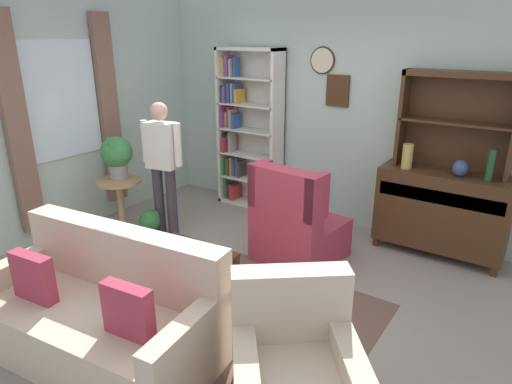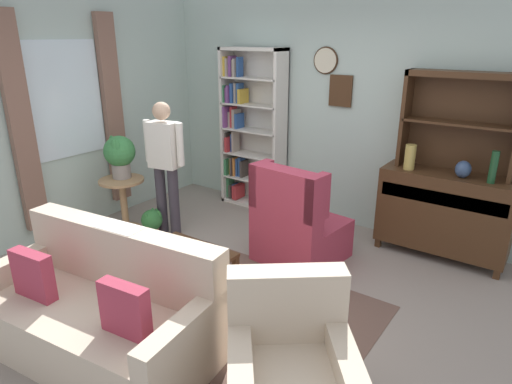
% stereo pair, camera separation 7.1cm
% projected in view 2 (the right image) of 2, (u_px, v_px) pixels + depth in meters
% --- Properties ---
extents(ground_plane, '(5.40, 4.60, 0.02)m').
position_uv_depth(ground_plane, '(235.00, 293.00, 4.09)').
color(ground_plane, gray).
extents(wall_back, '(5.00, 0.09, 2.80)m').
position_uv_depth(wall_back, '(343.00, 110.00, 5.25)').
color(wall_back, '#ADC1B7').
rests_on(wall_back, ground_plane).
extents(wall_left, '(0.16, 4.20, 2.80)m').
position_uv_depth(wall_left, '(58.00, 114.00, 5.01)').
color(wall_left, '#ADC1B7').
rests_on(wall_left, ground_plane).
extents(area_rug, '(2.25, 1.91, 0.01)m').
position_uv_depth(area_rug, '(231.00, 315.00, 3.75)').
color(area_rug, brown).
rests_on(area_rug, ground_plane).
extents(bookshelf, '(0.90, 0.30, 2.10)m').
position_uv_depth(bookshelf, '(249.00, 130.00, 5.92)').
color(bookshelf, silver).
rests_on(bookshelf, ground_plane).
extents(sideboard, '(1.30, 0.45, 0.92)m').
position_uv_depth(sideboard, '(444.00, 211.00, 4.62)').
color(sideboard, '#422816').
rests_on(sideboard, ground_plane).
extents(sideboard_hutch, '(1.10, 0.26, 1.00)m').
position_uv_depth(sideboard_hutch, '(462.00, 109.00, 4.35)').
color(sideboard_hutch, '#422816').
rests_on(sideboard_hutch, sideboard).
extents(vase_tall, '(0.11, 0.11, 0.26)m').
position_uv_depth(vase_tall, '(410.00, 157.00, 4.59)').
color(vase_tall, tan).
rests_on(vase_tall, sideboard).
extents(vase_round, '(0.15, 0.15, 0.17)m').
position_uv_depth(vase_round, '(463.00, 169.00, 4.33)').
color(vase_round, '#33476B').
rests_on(vase_round, sideboard).
extents(bottle_wine, '(0.07, 0.07, 0.31)m').
position_uv_depth(bottle_wine, '(493.00, 167.00, 4.14)').
color(bottle_wine, '#194223').
rests_on(bottle_wine, sideboard).
extents(couch_floral, '(1.89, 1.06, 0.90)m').
position_uv_depth(couch_floral, '(100.00, 313.00, 3.26)').
color(couch_floral, beige).
rests_on(couch_floral, ground_plane).
extents(armchair_floral, '(1.07, 1.08, 0.88)m').
position_uv_depth(armchair_floral, '(290.00, 377.00, 2.68)').
color(armchair_floral, beige).
rests_on(armchair_floral, ground_plane).
extents(wingback_chair, '(0.86, 0.88, 1.05)m').
position_uv_depth(wingback_chair, '(297.00, 227.00, 4.54)').
color(wingback_chair, '#A33347').
rests_on(wingback_chair, ground_plane).
extents(plant_stand, '(0.52, 0.52, 0.65)m').
position_uv_depth(plant_stand, '(123.00, 199.00, 5.26)').
color(plant_stand, '#A87F56').
rests_on(plant_stand, ground_plane).
extents(potted_plant_large, '(0.36, 0.36, 0.50)m').
position_uv_depth(potted_plant_large, '(119.00, 154.00, 5.13)').
color(potted_plant_large, gray).
rests_on(potted_plant_large, plant_stand).
extents(potted_plant_small, '(0.25, 0.25, 0.34)m').
position_uv_depth(potted_plant_small, '(152.00, 221.00, 5.15)').
color(potted_plant_small, '#AD6B4C').
rests_on(potted_plant_small, ground_plane).
extents(person_reading, '(0.53, 0.26, 1.56)m').
position_uv_depth(person_reading, '(165.00, 160.00, 5.02)').
color(person_reading, '#38333D').
rests_on(person_reading, ground_plane).
extents(coffee_table, '(0.80, 0.50, 0.42)m').
position_uv_depth(coffee_table, '(188.00, 258.00, 3.97)').
color(coffee_table, '#422816').
rests_on(coffee_table, ground_plane).
extents(book_stack, '(0.22, 0.15, 0.07)m').
position_uv_depth(book_stack, '(199.00, 250.00, 3.91)').
color(book_stack, gray).
rests_on(book_stack, coffee_table).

